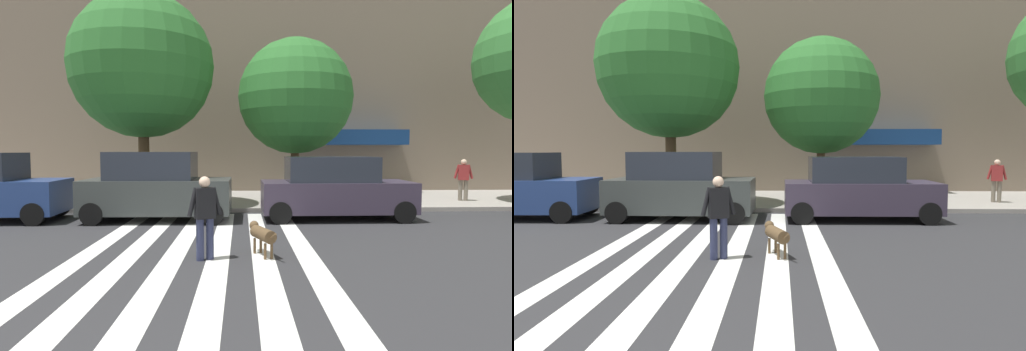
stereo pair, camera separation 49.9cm
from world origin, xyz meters
The scene contains 10 objects.
ground_plane centered at (0.00, 6.51, 0.00)m, with size 160.00×160.00×0.00m, color #2B2B2D.
sidewalk_far centered at (0.00, 16.02, 0.07)m, with size 80.00×6.00×0.15m, color gray.
crosswalk_stripes centered at (0.35, 6.51, 0.00)m, with size 4.95×12.42×0.01m.
parked_car_behind_first centered at (-1.31, 11.64, 1.01)m, with size 4.42×2.05×2.09m.
parked_car_third_in_line centered at (4.16, 11.64, 0.94)m, with size 4.61×1.90×1.94m.
street_tree_nearest centered at (-2.21, 13.84, 5.09)m, with size 5.05×5.05×7.48m.
street_tree_middle centered at (3.28, 14.32, 4.12)m, with size 4.24×4.24×6.11m.
pedestrian_dog_walker centered at (0.56, 7.07, 0.93)m, with size 0.69×0.36×1.64m.
dog_on_leash centered at (1.68, 7.36, 0.44)m, with size 0.55×1.10×0.65m.
pedestrian_bystander centered at (10.05, 14.82, 1.08)m, with size 0.68×0.37×1.64m.
Camera 1 is at (1.26, -0.72, 2.15)m, focal length 28.26 mm.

